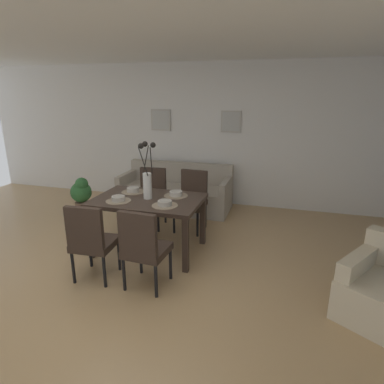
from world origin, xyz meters
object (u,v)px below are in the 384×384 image
at_px(framed_picture_left, 161,120).
at_px(framed_picture_center, 231,122).
at_px(dining_chair_far_right, 192,197).
at_px(bowl_near_left, 118,198).
at_px(bowl_far_right, 176,193).
at_px(dining_chair_near_right, 151,194).
at_px(sofa, 176,193).
at_px(dining_chair_far_left, 143,246).
at_px(bowl_far_left, 165,203).
at_px(centerpiece_vase, 147,177).
at_px(bowl_near_right, 133,189).
at_px(dining_chair_near_left, 91,239).
at_px(dining_table, 148,205).
at_px(potted_plant, 81,194).

distance_m(framed_picture_left, framed_picture_center, 1.36).
bearing_deg(framed_picture_left, dining_chair_far_right, -53.00).
relative_size(bowl_near_left, bowl_far_right, 1.00).
bearing_deg(dining_chair_near_right, bowl_far_right, -45.53).
distance_m(dining_chair_far_right, sofa, 1.05).
bearing_deg(dining_chair_far_left, framed_picture_center, 83.35).
bearing_deg(bowl_near_left, dining_chair_near_right, 90.69).
bearing_deg(dining_chair_far_right, sofa, 122.79).
bearing_deg(sofa, bowl_far_left, -74.72).
xyz_separation_m(bowl_far_right, framed_picture_left, (-0.99, 2.02, 0.78)).
height_order(centerpiece_vase, bowl_near_right, centerpiece_vase).
bearing_deg(dining_chair_far_left, sofa, 101.61).
relative_size(dining_chair_near_left, framed_picture_center, 2.39).
relative_size(dining_chair_far_left, bowl_near_right, 5.41).
distance_m(bowl_near_left, sofa, 2.02).
height_order(dining_table, centerpiece_vase, centerpiece_vase).
bearing_deg(sofa, bowl_near_left, -92.76).
bearing_deg(bowl_far_right, dining_table, -146.52).
distance_m(bowl_far_right, sofa, 1.71).
bearing_deg(centerpiece_vase, framed_picture_center, 73.12).
bearing_deg(bowl_near_left, potted_plant, 139.72).
distance_m(bowl_near_right, sofa, 1.63).
bearing_deg(bowl_near_left, sofa, 87.24).
bearing_deg(dining_chair_near_right, bowl_far_left, -59.04).
xyz_separation_m(dining_chair_near_left, framed_picture_left, (-0.37, 3.10, 1.05)).
height_order(dining_chair_near_left, bowl_far_right, dining_chair_near_left).
height_order(centerpiece_vase, potted_plant, centerpiece_vase).
height_order(dining_chair_far_right, bowl_far_right, dining_chair_far_right).
relative_size(dining_chair_near_right, centerpiece_vase, 1.25).
distance_m(dining_table, bowl_near_right, 0.40).
bearing_deg(dining_table, bowl_near_left, -146.52).
bearing_deg(dining_chair_near_right, centerpiece_vase, -69.12).
bearing_deg(bowl_near_left, bowl_near_right, 90.00).
height_order(centerpiece_vase, bowl_near_left, centerpiece_vase).
distance_m(dining_table, dining_chair_near_left, 0.94).
xyz_separation_m(dining_chair_far_right, bowl_near_right, (-0.65, -0.68, 0.27)).
height_order(bowl_near_left, potted_plant, bowl_near_left).
distance_m(dining_chair_far_left, bowl_far_left, 0.71).
bearing_deg(bowl_near_left, bowl_far_left, 0.00).
bearing_deg(bowl_near_right, bowl_far_right, 0.00).
bearing_deg(potted_plant, bowl_far_left, -30.20).
bearing_deg(centerpiece_vase, potted_plant, 150.48).
relative_size(bowl_far_right, framed_picture_center, 0.44).
relative_size(dining_chair_near_right, framed_picture_left, 2.31).
relative_size(framed_picture_center, potted_plant, 0.58).
bearing_deg(framed_picture_center, potted_plant, -151.84).
bearing_deg(dining_chair_near_right, bowl_near_left, -89.31).
bearing_deg(bowl_far_right, framed_picture_left, 116.13).
bearing_deg(dining_chair_far_left, dining_chair_near_right, 110.47).
xyz_separation_m(framed_picture_center, potted_plant, (-2.37, -1.27, -1.19)).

